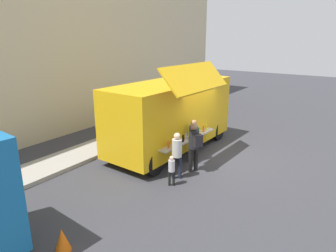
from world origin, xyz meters
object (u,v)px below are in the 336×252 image
at_px(customer_front_ordering, 193,137).
at_px(customer_rear_waiting, 177,152).
at_px(trash_bin, 176,112).
at_px(traffic_cone_orange, 62,240).
at_px(customer_mid_with_backpack, 194,143).
at_px(food_truck_main, 171,114).
at_px(child_near_queue, 172,168).

xyz_separation_m(customer_front_ordering, customer_rear_waiting, (-1.59, -0.29, -0.02)).
bearing_deg(customer_front_ordering, trash_bin, -23.66).
bearing_deg(customer_front_ordering, customer_rear_waiting, 126.93).
relative_size(traffic_cone_orange, customer_mid_with_backpack, 0.31).
relative_size(food_truck_main, customer_front_ordering, 3.72).
bearing_deg(customer_mid_with_backpack, child_near_queue, 117.85).
bearing_deg(food_truck_main, trash_bin, 32.95).
distance_m(food_truck_main, traffic_cone_orange, 6.90).
height_order(food_truck_main, traffic_cone_orange, food_truck_main).
xyz_separation_m(food_truck_main, customer_rear_waiting, (-2.16, -1.67, -0.60)).
height_order(food_truck_main, trash_bin, food_truck_main).
xyz_separation_m(trash_bin, child_near_queue, (-6.59, -4.13, 0.09)).
xyz_separation_m(food_truck_main, trash_bin, (3.91, 2.32, -1.05)).
height_order(customer_rear_waiting, child_near_queue, customer_rear_waiting).
bearing_deg(customer_front_ordering, traffic_cone_orange, 117.94).
relative_size(food_truck_main, customer_rear_waiting, 3.79).
distance_m(food_truck_main, trash_bin, 4.67).
bearing_deg(trash_bin, food_truck_main, -149.28).
bearing_deg(customer_front_ordering, child_near_queue, 128.20).
bearing_deg(child_near_queue, customer_mid_with_backpack, -36.69).
height_order(food_truck_main, customer_rear_waiting, food_truck_main).
relative_size(traffic_cone_orange, child_near_queue, 0.54).
height_order(trash_bin, customer_mid_with_backpack, customer_mid_with_backpack).
height_order(customer_mid_with_backpack, child_near_queue, customer_mid_with_backpack).
distance_m(food_truck_main, customer_front_ordering, 1.60).
xyz_separation_m(trash_bin, customer_front_ordering, (-4.47, -3.70, 0.46)).
bearing_deg(traffic_cone_orange, customer_rear_waiting, -2.05).
distance_m(food_truck_main, customer_mid_with_backpack, 2.35).
height_order(trash_bin, child_near_queue, trash_bin).
distance_m(traffic_cone_orange, customer_rear_waiting, 4.51).
height_order(food_truck_main, customer_front_ordering, food_truck_main).
relative_size(food_truck_main, customer_mid_with_backpack, 3.46).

